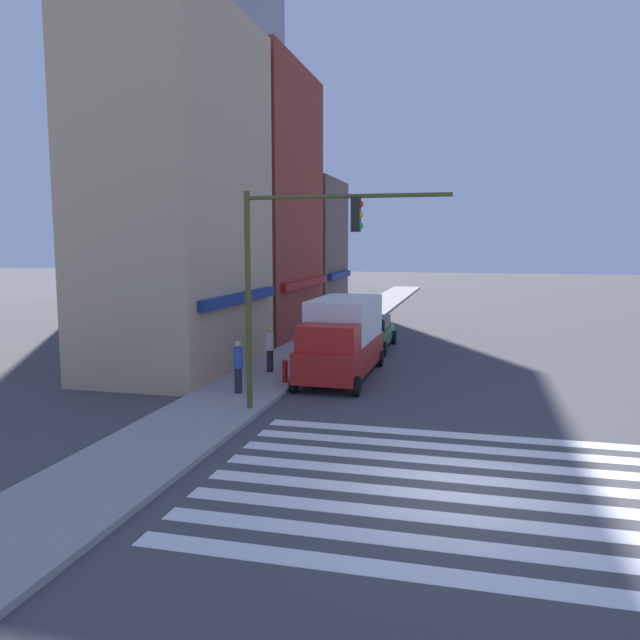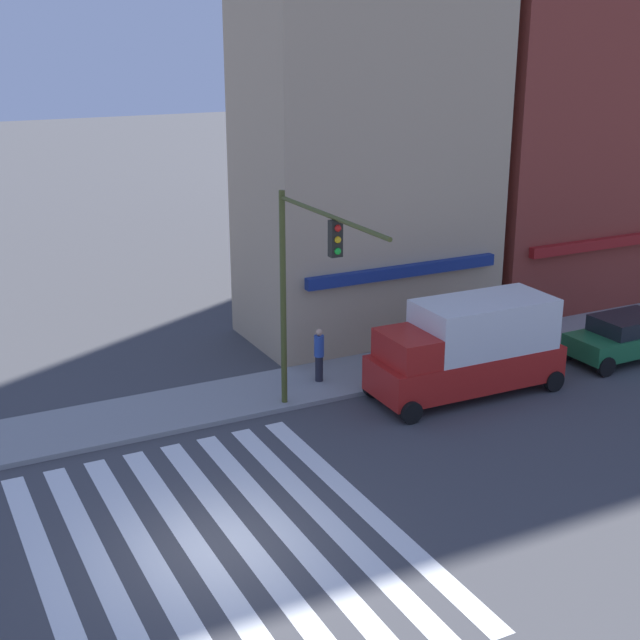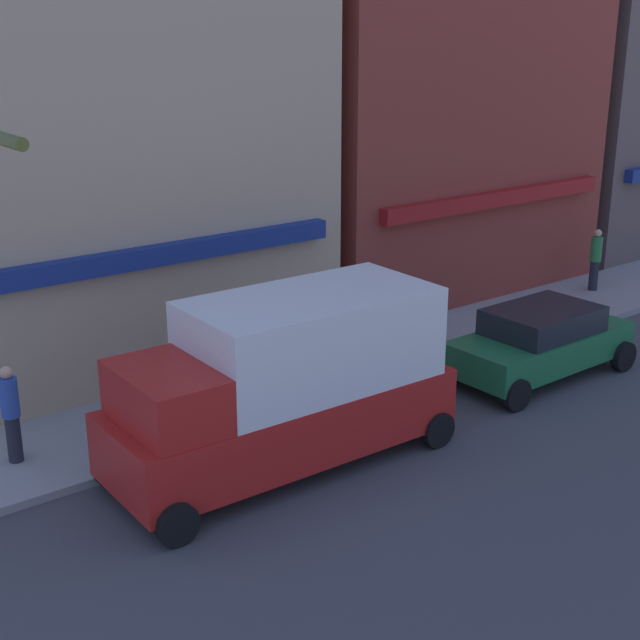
# 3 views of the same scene
# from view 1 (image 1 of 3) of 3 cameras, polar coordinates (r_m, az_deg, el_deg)

# --- Properties ---
(ground_plane) EXTENTS (200.00, 200.00, 0.00)m
(ground_plane) POSITION_cam_1_polar(r_m,az_deg,el_deg) (14.00, 12.62, -14.74)
(ground_plane) COLOR #424244
(sidewalk_left) EXTENTS (120.00, 3.00, 0.15)m
(sidewalk_left) POSITION_cam_1_polar(r_m,az_deg,el_deg) (15.95, -16.06, -11.81)
(sidewalk_left) COLOR gray
(sidewalk_left) RESTS_ON ground_plane
(crosswalk_stripes) EXTENTS (7.95, 10.80, 0.01)m
(crosswalk_stripes) POSITION_cam_1_polar(r_m,az_deg,el_deg) (14.00, 12.62, -14.72)
(crosswalk_stripes) COLOR silver
(crosswalk_stripes) RESTS_ON ground_plane
(storefront_row) EXTENTS (26.60, 5.30, 14.57)m
(storefront_row) POSITION_cam_1_polar(r_m,az_deg,el_deg) (33.24, -6.69, 9.63)
(storefront_row) COLOR tan
(storefront_row) RESTS_ON ground_plane
(tower_distant) EXTENTS (19.78, 13.01, 59.92)m
(tower_distant) POSITION_cam_1_polar(r_m,az_deg,el_deg) (72.87, -11.33, 26.79)
(tower_distant) COLOR gray
(tower_distant) RESTS_ON ground_plane
(traffic_signal) EXTENTS (0.32, 6.03, 6.67)m
(traffic_signal) POSITION_cam_1_polar(r_m,az_deg,el_deg) (18.30, -2.49, 5.36)
(traffic_signal) COLOR #474C1E
(traffic_signal) RESTS_ON ground_plane
(box_truck_red) EXTENTS (6.23, 2.42, 3.04)m
(box_truck_red) POSITION_cam_1_polar(r_m,az_deg,el_deg) (23.90, 2.03, -1.56)
(box_truck_red) COLOR #B21E19
(box_truck_red) RESTS_ON ground_plane
(sedan_green) EXTENTS (4.43, 2.02, 1.59)m
(sedan_green) POSITION_cam_1_polar(r_m,az_deg,el_deg) (30.62, 4.67, -1.10)
(sedan_green) COLOR #1E6638
(sedan_green) RESTS_ON ground_plane
(pedestrian_white_shirt) EXTENTS (0.32, 0.32, 1.77)m
(pedestrian_white_shirt) POSITION_cam_1_polar(r_m,az_deg,el_deg) (24.47, -4.61, -2.60)
(pedestrian_white_shirt) COLOR #23232D
(pedestrian_white_shirt) RESTS_ON sidewalk_left
(pedestrian_blue_shirt) EXTENTS (0.32, 0.32, 1.77)m
(pedestrian_blue_shirt) POSITION_cam_1_polar(r_m,az_deg,el_deg) (21.11, -7.50, -4.18)
(pedestrian_blue_shirt) COLOR #23232D
(pedestrian_blue_shirt) RESTS_ON sidewalk_left
(pedestrian_green_top) EXTENTS (0.32, 0.32, 1.77)m
(pedestrian_green_top) POSITION_cam_1_polar(r_m,az_deg,el_deg) (37.19, 1.44, 0.72)
(pedestrian_green_top) COLOR #23232D
(pedestrian_green_top) RESTS_ON sidewalk_left
(fire_hydrant) EXTENTS (0.24, 0.24, 0.84)m
(fire_hydrant) POSITION_cam_1_polar(r_m,az_deg,el_deg) (22.66, -3.23, -4.55)
(fire_hydrant) COLOR red
(fire_hydrant) RESTS_ON sidewalk_left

